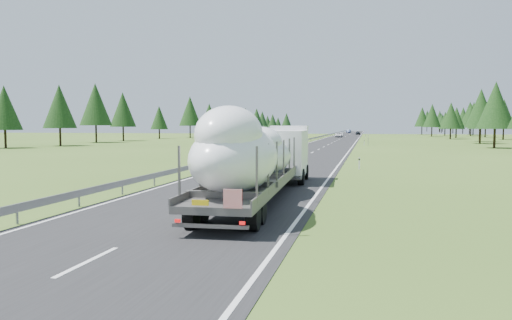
% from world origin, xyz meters
% --- Properties ---
extents(ground, '(400.00, 400.00, 0.00)m').
position_xyz_m(ground, '(0.00, 0.00, 0.00)').
color(ground, '#3A551C').
rests_on(ground, ground).
extents(road_surface, '(10.00, 400.00, 0.02)m').
position_xyz_m(road_surface, '(0.00, 100.00, 0.01)').
color(road_surface, black).
rests_on(road_surface, ground).
extents(guardrail, '(0.10, 400.00, 0.76)m').
position_xyz_m(guardrail, '(-5.30, 99.94, 0.60)').
color(guardrail, slate).
rests_on(guardrail, ground).
extents(marker_posts, '(0.13, 350.08, 1.00)m').
position_xyz_m(marker_posts, '(6.50, 155.00, 0.54)').
color(marker_posts, silver).
rests_on(marker_posts, ground).
extents(highway_sign, '(0.08, 0.90, 2.60)m').
position_xyz_m(highway_sign, '(7.20, 80.00, 1.81)').
color(highway_sign, slate).
rests_on(highway_sign, ground).
extents(tree_line_right, '(27.61, 323.53, 12.61)m').
position_xyz_m(tree_line_right, '(38.79, 119.42, 6.90)').
color(tree_line_right, black).
rests_on(tree_line_right, ground).
extents(tree_line_left, '(15.41, 322.59, 12.37)m').
position_xyz_m(tree_line_left, '(-44.40, 124.72, 6.95)').
color(tree_line_left, black).
rests_on(tree_line_left, ground).
extents(boat_truck, '(3.35, 19.33, 4.34)m').
position_xyz_m(boat_truck, '(2.07, 11.56, 2.21)').
color(boat_truck, white).
rests_on(boat_truck, ground).
extents(distant_van, '(2.76, 5.58, 1.52)m').
position_xyz_m(distant_van, '(-1.26, 138.85, 0.76)').
color(distant_van, silver).
rests_on(distant_van, ground).
extents(distant_car_dark, '(2.00, 4.19, 1.38)m').
position_xyz_m(distant_car_dark, '(3.42, 179.26, 0.69)').
color(distant_car_dark, black).
rests_on(distant_car_dark, ground).
extents(distant_car_blue, '(2.01, 4.88, 1.57)m').
position_xyz_m(distant_car_blue, '(-1.50, 220.07, 0.79)').
color(distant_car_blue, '#16213E').
rests_on(distant_car_blue, ground).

